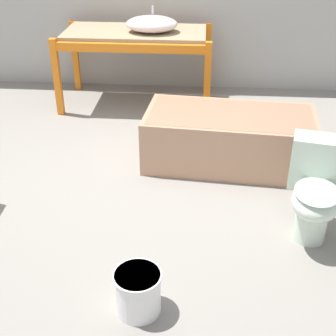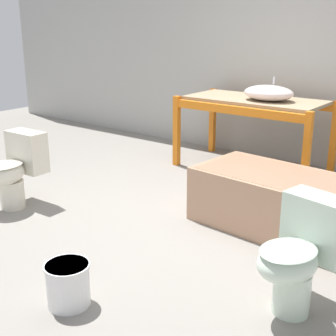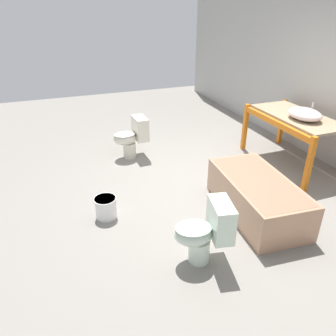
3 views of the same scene
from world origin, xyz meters
name	(u,v)px [view 3 (image 3 of 3)]	position (x,y,z in m)	size (l,w,h in m)	color
ground_plane	(210,188)	(0.00, 0.00, 0.00)	(12.00, 12.00, 0.00)	gray
shelving_rack	(297,123)	(-0.27, 1.66, 0.73)	(1.71, 0.88, 0.85)	orange
sink_basin	(305,114)	(-0.08, 1.60, 0.94)	(0.57, 0.43, 0.25)	silver
bathtub_main	(257,194)	(0.76, 0.27, 0.28)	(1.56, 0.87, 0.49)	tan
toilet_near	(205,231)	(1.32, -0.75, 0.39)	(0.47, 0.64, 0.70)	silver
toilet_far	(132,136)	(-1.48, -0.77, 0.39)	(0.40, 0.59, 0.70)	silver
bucket_white	(106,207)	(0.17, -1.57, 0.15)	(0.29, 0.29, 0.28)	white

